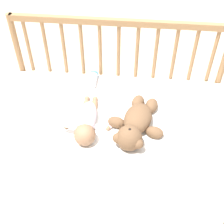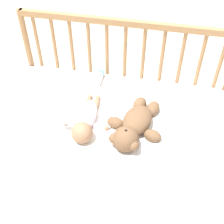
% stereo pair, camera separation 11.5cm
% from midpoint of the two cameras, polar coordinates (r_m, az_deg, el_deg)
% --- Properties ---
extents(ground_plane, '(12.00, 12.00, 0.00)m').
position_cam_midpoint_polar(ground_plane, '(2.05, -1.60, -10.12)').
color(ground_plane, '#C6B293').
extents(crib_mattress, '(1.27, 0.71, 0.46)m').
position_cam_midpoint_polar(crib_mattress, '(1.87, -1.74, -6.11)').
color(crib_mattress, white).
rests_on(crib_mattress, ground_plane).
extents(crib_rail, '(1.27, 0.04, 0.84)m').
position_cam_midpoint_polar(crib_rail, '(1.89, -0.58, 10.02)').
color(crib_rail, '#997047').
rests_on(crib_rail, ground_plane).
extents(blanket, '(0.75, 0.50, 0.01)m').
position_cam_midpoint_polar(blanket, '(1.66, -1.65, -2.10)').
color(blanket, white).
rests_on(blanket, crib_mattress).
extents(teddy_bear, '(0.30, 0.41, 0.13)m').
position_cam_midpoint_polar(teddy_bear, '(1.59, 2.29, -2.23)').
color(teddy_bear, brown).
rests_on(teddy_bear, crib_mattress).
extents(baby, '(0.26, 0.37, 0.11)m').
position_cam_midpoint_polar(baby, '(1.62, -6.63, -1.95)').
color(baby, white).
rests_on(baby, crib_mattress).
extents(baby_bottle, '(0.05, 0.14, 0.05)m').
position_cam_midpoint_polar(baby_bottle, '(1.91, -5.20, 6.14)').
color(baby_bottle, white).
rests_on(baby_bottle, crib_mattress).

